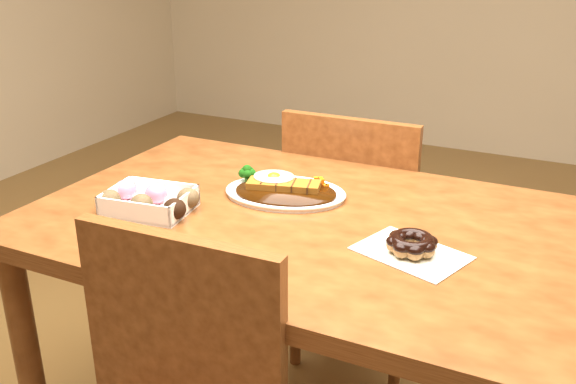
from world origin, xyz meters
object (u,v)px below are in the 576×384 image
at_px(donut_box, 149,200).
at_px(table, 299,255).
at_px(pon_de_ring, 412,244).
at_px(katsu_curry_plate, 284,190).
at_px(chair_far, 359,230).

bearing_deg(donut_box, table, 21.31).
height_order(donut_box, pon_de_ring, donut_box).
height_order(table, katsu_curry_plate, katsu_curry_plate).
xyz_separation_m(table, katsu_curry_plate, (-0.09, 0.09, 0.11)).
xyz_separation_m(donut_box, pon_de_ring, (0.59, 0.05, -0.01)).
bearing_deg(table, pon_de_ring, -14.35).
distance_m(table, chair_far, 0.56).
relative_size(chair_far, pon_de_ring, 3.60).
bearing_deg(chair_far, donut_box, 66.38).
relative_size(donut_box, pon_de_ring, 0.92).
bearing_deg(katsu_curry_plate, table, -47.23).
distance_m(chair_far, pon_de_ring, 0.74).
distance_m(table, donut_box, 0.36).
height_order(table, pon_de_ring, pon_de_ring).
xyz_separation_m(katsu_curry_plate, donut_box, (-0.23, -0.22, 0.01)).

